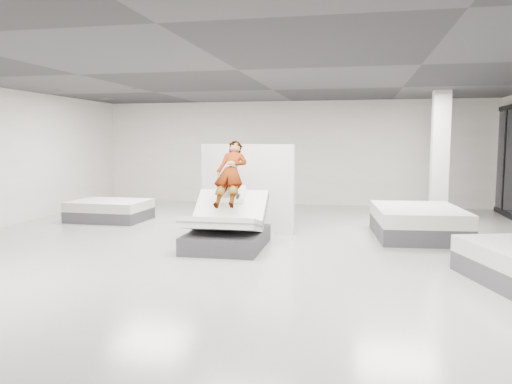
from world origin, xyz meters
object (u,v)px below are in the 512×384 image
column (440,157)px  remote (238,197)px  person (231,186)px  divider_panel (247,188)px  flat_bed_right_far (418,222)px  flat_bed_left_far (110,210)px  hero_bed (227,229)px

column → remote: bearing=-135.2°
person → remote: bearing=-57.8°
divider_panel → flat_bed_right_far: size_ratio=0.88×
remote → column: (4.11, 4.08, 0.63)m
person → flat_bed_left_far: bearing=148.8°
person → remote: (0.22, -0.35, -0.17)m
remote → flat_bed_left_far: size_ratio=0.08×
hero_bed → divider_panel: divider_panel is taller
flat_bed_right_far → column: size_ratio=0.75×
remote → flat_bed_left_far: 4.72m
remote → divider_panel: divider_panel is taller
person → column: 5.74m
person → flat_bed_right_far: bearing=21.7°
person → divider_panel: bearing=88.8°
flat_bed_right_far → column: 2.69m
person → flat_bed_left_far: 4.38m
remote → divider_panel: size_ratio=0.07×
column → divider_panel: bearing=-151.2°
flat_bed_left_far → remote: bearing=-32.7°
divider_panel → flat_bed_right_far: 3.66m
person → column: column is taller
person → divider_panel: divider_panel is taller
hero_bed → person: (-0.00, 0.32, 0.79)m
divider_panel → flat_bed_left_far: bearing=174.5°
remote → flat_bed_right_far: 3.91m
remote → flat_bed_right_far: (3.39, 1.84, -0.66)m
hero_bed → divider_panel: (0.01, 1.68, 0.61)m
divider_panel → flat_bed_left_far: size_ratio=1.14×
remote → column: 5.83m
column → hero_bed: bearing=-136.9°
hero_bed → flat_bed_right_far: bearing=26.7°
person → remote: 0.45m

